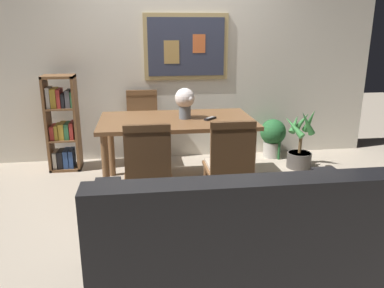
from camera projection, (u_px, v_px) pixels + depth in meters
name	position (u px, v px, depth m)	size (l,w,h in m)	color
ground_plane	(189.00, 200.00, 3.85)	(12.00, 12.00, 0.00)	tan
wall_back_with_painting	(174.00, 57.00, 4.85)	(5.20, 0.14, 2.60)	silver
dining_table	(177.00, 127.00, 4.04)	(1.60, 0.92, 0.74)	brown
dining_chair_near_left	(148.00, 164.00, 3.26)	(0.40, 0.41, 0.91)	brown
dining_chair_near_right	(230.00, 160.00, 3.36)	(0.40, 0.41, 0.91)	brown
dining_chair_far_left	(143.00, 121.00, 4.78)	(0.40, 0.41, 0.91)	brown
leather_couch	(232.00, 240.00, 2.52)	(1.80, 0.84, 0.84)	black
bookshelf	(63.00, 125.00, 4.55)	(0.36, 0.28, 1.13)	brown
potted_ivy	(273.00, 136.00, 5.07)	(0.34, 0.34, 0.51)	#B2ADA3
potted_palm	(300.00, 147.00, 4.68)	(0.40, 0.39, 0.75)	#4C4742
flower_vase	(185.00, 100.00, 3.98)	(0.21, 0.21, 0.32)	slate
tv_remote	(210.00, 118.00, 3.98)	(0.15, 0.14, 0.02)	black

